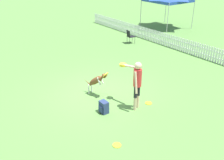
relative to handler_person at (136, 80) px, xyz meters
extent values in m
plane|color=#5B8C42|center=(-1.63, -0.42, -1.11)|extent=(240.00, 240.00, 0.00)
cylinder|color=beige|center=(0.08, -0.09, -0.86)|extent=(0.11, 0.11, 0.49)
cylinder|color=black|center=(0.08, -0.09, -0.42)|extent=(0.12, 0.12, 0.40)
cylinder|color=beige|center=(0.01, 0.10, -0.86)|extent=(0.11, 0.11, 0.49)
cylinder|color=black|center=(0.01, 0.10, -0.42)|extent=(0.12, 0.12, 0.40)
cylinder|color=red|center=(0.05, 0.01, 0.09)|extent=(0.36, 0.36, 0.61)
sphere|color=beige|center=(0.05, 0.01, 0.52)|extent=(0.25, 0.25, 0.25)
cylinder|color=beige|center=(0.17, -0.17, 0.00)|extent=(0.22, 0.12, 0.75)
cylinder|color=beige|center=(-0.37, 0.08, 0.33)|extent=(0.74, 0.25, 0.14)
cylinder|color=yellow|center=(-0.73, -0.01, 0.27)|extent=(0.24, 0.24, 0.02)
cylinder|color=yellow|center=(-0.73, -0.01, 0.30)|extent=(0.24, 0.24, 0.02)
cylinder|color=yellow|center=(-0.73, -0.01, 0.33)|extent=(0.24, 0.24, 0.02)
ellipsoid|color=brown|center=(-1.61, -0.59, -0.49)|extent=(0.79, 0.50, 0.65)
ellipsoid|color=white|center=(-1.61, -0.59, -0.54)|extent=(0.41, 0.27, 0.32)
sphere|color=brown|center=(-1.26, -0.47, -0.20)|extent=(0.17, 0.17, 0.17)
cone|color=brown|center=(-1.19, -0.44, -0.15)|extent=(0.18, 0.14, 0.15)
cylinder|color=yellow|center=(-1.19, -0.44, -0.15)|extent=(0.24, 0.29, 0.21)
cone|color=brown|center=(-1.30, -0.43, -0.13)|extent=(0.05, 0.05, 0.08)
cone|color=brown|center=(-1.26, -0.52, -0.13)|extent=(0.05, 0.05, 0.08)
cylinder|color=white|center=(-1.93, -0.61, -0.91)|extent=(0.06, 0.06, 0.39)
cylinder|color=white|center=(-1.86, -0.78, -0.91)|extent=(0.06, 0.06, 0.39)
cylinder|color=white|center=(-1.45, -0.44, -0.44)|extent=(0.19, 0.11, 0.31)
cylinder|color=white|center=(-1.39, -0.60, -0.44)|extent=(0.19, 0.11, 0.31)
cone|color=brown|center=(-2.01, -0.74, -0.68)|extent=(0.35, 0.18, 0.24)
cylinder|color=yellow|center=(0.06, 0.60, -1.10)|extent=(0.24, 0.24, 0.02)
cylinder|color=yellow|center=(1.22, -1.73, -1.10)|extent=(0.24, 0.24, 0.02)
cube|color=navy|center=(-0.41, -1.06, -0.90)|extent=(0.32, 0.23, 0.43)
cube|color=navy|center=(-0.41, -1.20, -0.94)|extent=(0.22, 0.04, 0.22)
cube|color=white|center=(-1.63, 6.21, -0.88)|extent=(21.58, 0.04, 0.06)
cube|color=white|center=(-1.63, 6.21, -0.56)|extent=(21.58, 0.04, 0.06)
cube|color=white|center=(-12.35, 6.21, -0.73)|extent=(0.09, 0.02, 0.76)
cube|color=white|center=(-12.20, 6.21, -0.73)|extent=(0.09, 0.02, 0.76)
cube|color=white|center=(-12.06, 6.21, -0.73)|extent=(0.09, 0.02, 0.76)
cube|color=white|center=(-11.91, 6.21, -0.73)|extent=(0.09, 0.02, 0.76)
cube|color=white|center=(-11.77, 6.21, -0.73)|extent=(0.09, 0.02, 0.76)
cube|color=white|center=(-11.62, 6.21, -0.73)|extent=(0.09, 0.02, 0.76)
cube|color=white|center=(-11.48, 6.21, -0.73)|extent=(0.09, 0.02, 0.76)
cube|color=white|center=(-11.33, 6.21, -0.73)|extent=(0.09, 0.02, 0.76)
cube|color=white|center=(-11.19, 6.21, -0.73)|extent=(0.09, 0.02, 0.76)
cube|color=white|center=(-11.04, 6.21, -0.73)|extent=(0.09, 0.02, 0.76)
cube|color=white|center=(-10.90, 6.21, -0.73)|extent=(0.09, 0.02, 0.76)
cube|color=white|center=(-10.75, 6.21, -0.73)|extent=(0.09, 0.02, 0.76)
cube|color=white|center=(-10.61, 6.21, -0.73)|extent=(0.09, 0.02, 0.76)
cube|color=white|center=(-10.46, 6.21, -0.73)|extent=(0.09, 0.02, 0.76)
cube|color=white|center=(-10.32, 6.21, -0.73)|extent=(0.09, 0.02, 0.76)
cube|color=white|center=(-10.17, 6.21, -0.73)|extent=(0.09, 0.02, 0.76)
cube|color=white|center=(-10.03, 6.21, -0.73)|extent=(0.09, 0.02, 0.76)
cube|color=white|center=(-9.88, 6.21, -0.73)|extent=(0.09, 0.02, 0.76)
cube|color=white|center=(-9.74, 6.21, -0.73)|extent=(0.09, 0.02, 0.76)
cube|color=white|center=(-9.59, 6.21, -0.73)|extent=(0.09, 0.02, 0.76)
cube|color=white|center=(-9.45, 6.21, -0.73)|extent=(0.09, 0.02, 0.76)
cube|color=white|center=(-9.30, 6.21, -0.73)|extent=(0.09, 0.02, 0.76)
cube|color=white|center=(-9.16, 6.21, -0.73)|extent=(0.09, 0.02, 0.76)
cube|color=white|center=(-9.01, 6.21, -0.73)|extent=(0.09, 0.02, 0.76)
cube|color=white|center=(-8.87, 6.21, -0.73)|extent=(0.09, 0.02, 0.76)
cube|color=white|center=(-8.73, 6.21, -0.73)|extent=(0.09, 0.02, 0.76)
cube|color=white|center=(-8.58, 6.21, -0.73)|extent=(0.09, 0.02, 0.76)
cube|color=white|center=(-8.44, 6.21, -0.73)|extent=(0.09, 0.02, 0.76)
cube|color=white|center=(-8.29, 6.21, -0.73)|extent=(0.09, 0.02, 0.76)
cube|color=white|center=(-8.15, 6.21, -0.73)|extent=(0.09, 0.02, 0.76)
cube|color=white|center=(-8.00, 6.21, -0.73)|extent=(0.09, 0.02, 0.76)
cube|color=white|center=(-7.86, 6.21, -0.73)|extent=(0.09, 0.02, 0.76)
cube|color=white|center=(-7.71, 6.21, -0.73)|extent=(0.09, 0.02, 0.76)
cube|color=white|center=(-7.57, 6.21, -0.73)|extent=(0.09, 0.02, 0.76)
cube|color=white|center=(-7.42, 6.21, -0.73)|extent=(0.09, 0.02, 0.76)
cube|color=white|center=(-7.28, 6.21, -0.73)|extent=(0.09, 0.02, 0.76)
cube|color=white|center=(-7.13, 6.21, -0.73)|extent=(0.09, 0.02, 0.76)
cube|color=white|center=(-6.99, 6.21, -0.73)|extent=(0.09, 0.02, 0.76)
cube|color=white|center=(-6.84, 6.21, -0.73)|extent=(0.09, 0.02, 0.76)
cube|color=white|center=(-6.70, 6.21, -0.73)|extent=(0.09, 0.02, 0.76)
cube|color=white|center=(-6.55, 6.21, -0.73)|extent=(0.09, 0.02, 0.76)
cube|color=white|center=(-6.41, 6.21, -0.73)|extent=(0.09, 0.02, 0.76)
cube|color=white|center=(-6.26, 6.21, -0.73)|extent=(0.09, 0.02, 0.76)
cube|color=white|center=(-6.12, 6.21, -0.73)|extent=(0.09, 0.02, 0.76)
cube|color=white|center=(-5.97, 6.21, -0.73)|extent=(0.09, 0.02, 0.76)
cube|color=white|center=(-5.83, 6.21, -0.73)|extent=(0.09, 0.02, 0.76)
cube|color=white|center=(-5.68, 6.21, -0.73)|extent=(0.09, 0.02, 0.76)
cube|color=white|center=(-5.54, 6.21, -0.73)|extent=(0.09, 0.02, 0.76)
cube|color=white|center=(-5.39, 6.21, -0.73)|extent=(0.09, 0.02, 0.76)
cube|color=white|center=(-5.25, 6.21, -0.73)|extent=(0.09, 0.02, 0.76)
cube|color=white|center=(-5.11, 6.21, -0.73)|extent=(0.09, 0.02, 0.76)
cube|color=white|center=(-4.96, 6.21, -0.73)|extent=(0.09, 0.02, 0.76)
cube|color=white|center=(-4.82, 6.21, -0.73)|extent=(0.09, 0.02, 0.76)
cube|color=white|center=(-4.67, 6.21, -0.73)|extent=(0.09, 0.02, 0.76)
cube|color=white|center=(-4.53, 6.21, -0.73)|extent=(0.09, 0.02, 0.76)
cube|color=white|center=(-4.38, 6.21, -0.73)|extent=(0.09, 0.02, 0.76)
cube|color=white|center=(-4.24, 6.21, -0.73)|extent=(0.09, 0.02, 0.76)
cube|color=white|center=(-4.09, 6.21, -0.73)|extent=(0.09, 0.02, 0.76)
cube|color=white|center=(-3.95, 6.21, -0.73)|extent=(0.09, 0.02, 0.76)
cube|color=white|center=(-3.80, 6.21, -0.73)|extent=(0.09, 0.02, 0.76)
cube|color=white|center=(-3.66, 6.21, -0.73)|extent=(0.09, 0.02, 0.76)
cube|color=white|center=(-3.51, 6.21, -0.73)|extent=(0.09, 0.02, 0.76)
cube|color=white|center=(-3.37, 6.21, -0.73)|extent=(0.09, 0.02, 0.76)
cube|color=white|center=(-3.22, 6.21, -0.73)|extent=(0.09, 0.02, 0.76)
cube|color=white|center=(-3.08, 6.21, -0.73)|extent=(0.09, 0.02, 0.76)
cube|color=white|center=(-2.93, 6.21, -0.73)|extent=(0.09, 0.02, 0.76)
cube|color=white|center=(-2.79, 6.21, -0.73)|extent=(0.09, 0.02, 0.76)
cube|color=white|center=(-2.64, 6.21, -0.73)|extent=(0.09, 0.02, 0.76)
cube|color=white|center=(-2.50, 6.21, -0.73)|extent=(0.09, 0.02, 0.76)
cube|color=white|center=(-2.35, 6.21, -0.73)|extent=(0.09, 0.02, 0.76)
cube|color=white|center=(-2.21, 6.21, -0.73)|extent=(0.09, 0.02, 0.76)
cube|color=white|center=(-2.06, 6.21, -0.73)|extent=(0.09, 0.02, 0.76)
cube|color=white|center=(-1.92, 6.21, -0.73)|extent=(0.09, 0.02, 0.76)
cube|color=white|center=(-1.77, 6.21, -0.73)|extent=(0.09, 0.02, 0.76)
cube|color=white|center=(-1.63, 6.21, -0.73)|extent=(0.09, 0.02, 0.76)
cube|color=white|center=(-1.49, 6.21, -0.73)|extent=(0.09, 0.02, 0.76)
cube|color=white|center=(-1.34, 6.21, -0.73)|extent=(0.09, 0.02, 0.76)
cube|color=white|center=(-1.20, 6.21, -0.73)|extent=(0.09, 0.02, 0.76)
cube|color=white|center=(-1.05, 6.21, -0.73)|extent=(0.09, 0.02, 0.76)
cube|color=white|center=(-0.91, 6.21, -0.73)|extent=(0.09, 0.02, 0.76)
cube|color=white|center=(-0.76, 6.21, -0.73)|extent=(0.09, 0.02, 0.76)
cube|color=white|center=(-0.62, 6.21, -0.73)|extent=(0.09, 0.02, 0.76)
cube|color=white|center=(-0.47, 6.21, -0.73)|extent=(0.09, 0.02, 0.76)
cylinder|color=#333338|center=(-5.84, 5.01, -0.90)|extent=(0.02, 0.02, 0.42)
cylinder|color=#333338|center=(-6.19, 5.09, -0.90)|extent=(0.02, 0.02, 0.42)
cylinder|color=#333338|center=(-5.92, 4.65, -0.90)|extent=(0.02, 0.02, 0.42)
cylinder|color=#333338|center=(-6.27, 4.74, -0.90)|extent=(0.02, 0.02, 0.42)
cube|color=black|center=(-6.05, 4.87, -0.69)|extent=(0.51, 0.51, 0.03)
cube|color=black|center=(-6.10, 4.68, -0.48)|extent=(0.44, 0.18, 0.40)
cylinder|color=#B2B2B2|center=(-8.88, 8.19, -0.02)|extent=(0.04, 0.04, 2.19)
cylinder|color=#B2B2B2|center=(-6.12, 8.19, -0.02)|extent=(0.04, 0.04, 2.19)
cylinder|color=#B2B2B2|center=(-8.88, 10.96, -0.02)|extent=(0.04, 0.04, 2.19)
cylinder|color=#B2B2B2|center=(-6.12, 10.96, -0.02)|extent=(0.04, 0.04, 2.19)
cube|color=#23479E|center=(-7.50, 9.58, 0.98)|extent=(2.77, 2.77, 0.20)
camera|label=1|loc=(5.64, -5.12, 3.61)|focal=40.00mm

